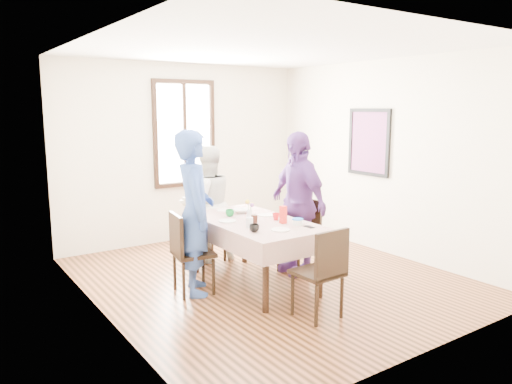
% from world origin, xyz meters
% --- Properties ---
extents(ground, '(4.50, 4.50, 0.00)m').
position_xyz_m(ground, '(0.00, 0.00, 0.00)').
color(ground, '#311B0A').
rests_on(ground, ground).
extents(back_wall, '(4.00, 0.00, 4.00)m').
position_xyz_m(back_wall, '(0.00, 2.25, 1.35)').
color(back_wall, beige).
rests_on(back_wall, ground).
extents(right_wall, '(0.00, 4.50, 4.50)m').
position_xyz_m(right_wall, '(2.00, 0.00, 1.35)').
color(right_wall, beige).
rests_on(right_wall, ground).
extents(window_frame, '(1.02, 0.06, 1.62)m').
position_xyz_m(window_frame, '(0.00, 2.23, 1.65)').
color(window_frame, black).
rests_on(window_frame, back_wall).
extents(window_pane, '(0.90, 0.02, 1.50)m').
position_xyz_m(window_pane, '(0.00, 2.24, 1.65)').
color(window_pane, white).
rests_on(window_pane, back_wall).
extents(art_poster, '(0.04, 0.76, 0.96)m').
position_xyz_m(art_poster, '(1.98, 0.30, 1.55)').
color(art_poster, red).
rests_on(art_poster, right_wall).
extents(dining_table, '(0.84, 1.62, 0.75)m').
position_xyz_m(dining_table, '(-0.28, -0.06, 0.38)').
color(dining_table, black).
rests_on(dining_table, ground).
extents(tablecloth, '(0.96, 1.74, 0.01)m').
position_xyz_m(tablecloth, '(-0.28, -0.06, 0.76)').
color(tablecloth, '#540F0C').
rests_on(tablecloth, dining_table).
extents(chair_left, '(0.48, 0.48, 0.91)m').
position_xyz_m(chair_left, '(-0.98, 0.09, 0.46)').
color(chair_left, black).
rests_on(chair_left, ground).
extents(chair_right, '(0.48, 0.48, 0.91)m').
position_xyz_m(chair_right, '(0.43, -0.01, 0.46)').
color(chair_right, black).
rests_on(chair_right, ground).
extents(chair_far, '(0.42, 0.42, 0.91)m').
position_xyz_m(chair_far, '(-0.28, 1.05, 0.46)').
color(chair_far, black).
rests_on(chair_far, ground).
extents(chair_near, '(0.44, 0.44, 0.91)m').
position_xyz_m(chair_near, '(-0.28, -1.18, 0.46)').
color(chair_near, black).
rests_on(chair_near, ground).
extents(person_left, '(0.64, 0.77, 1.81)m').
position_xyz_m(person_left, '(-0.96, 0.09, 0.91)').
color(person_left, '#2D4890').
rests_on(person_left, ground).
extents(person_far, '(0.80, 0.65, 1.55)m').
position_xyz_m(person_far, '(-0.28, 1.03, 0.77)').
color(person_far, beige).
rests_on(person_far, ground).
extents(person_right, '(0.51, 1.06, 1.76)m').
position_xyz_m(person_right, '(0.41, -0.01, 0.88)').
color(person_right, '#5A3079').
rests_on(person_right, ground).
extents(mug_black, '(0.13, 0.13, 0.08)m').
position_xyz_m(mug_black, '(-0.57, -0.51, 0.80)').
color(mug_black, black).
rests_on(mug_black, tablecloth).
extents(mug_flag, '(0.12, 0.12, 0.08)m').
position_xyz_m(mug_flag, '(-0.05, -0.20, 0.80)').
color(mug_flag, red).
rests_on(mug_flag, tablecloth).
extents(mug_green, '(0.14, 0.14, 0.08)m').
position_xyz_m(mug_green, '(-0.39, 0.27, 0.80)').
color(mug_green, '#0C7226').
rests_on(mug_green, tablecloth).
extents(serving_bowl, '(0.26, 0.26, 0.05)m').
position_xyz_m(serving_bowl, '(-0.18, 0.36, 0.79)').
color(serving_bowl, white).
rests_on(serving_bowl, tablecloth).
extents(juice_carton, '(0.06, 0.06, 0.20)m').
position_xyz_m(juice_carton, '(-0.08, -0.37, 0.86)').
color(juice_carton, red).
rests_on(juice_carton, tablecloth).
extents(butter_tub, '(0.12, 0.12, 0.06)m').
position_xyz_m(butter_tub, '(0.01, -0.52, 0.79)').
color(butter_tub, white).
rests_on(butter_tub, tablecloth).
extents(jam_jar, '(0.07, 0.07, 0.10)m').
position_xyz_m(jam_jar, '(-0.37, -0.22, 0.81)').
color(jam_jar, black).
rests_on(jam_jar, tablecloth).
extents(drinking_glass, '(0.08, 0.08, 0.11)m').
position_xyz_m(drinking_glass, '(-0.49, -0.31, 0.82)').
color(drinking_glass, silver).
rests_on(drinking_glass, tablecloth).
extents(smartphone, '(0.06, 0.13, 0.01)m').
position_xyz_m(smartphone, '(0.04, -0.68, 0.77)').
color(smartphone, black).
rests_on(smartphone, tablecloth).
extents(flower_vase, '(0.06, 0.06, 0.12)m').
position_xyz_m(flower_vase, '(-0.31, -0.03, 0.82)').
color(flower_vase, silver).
rests_on(flower_vase, tablecloth).
extents(plate_left, '(0.20, 0.20, 0.01)m').
position_xyz_m(plate_left, '(-0.55, 0.06, 0.77)').
color(plate_left, white).
rests_on(plate_left, tablecloth).
extents(plate_right, '(0.20, 0.20, 0.01)m').
position_xyz_m(plate_right, '(-0.00, 0.06, 0.77)').
color(plate_right, white).
rests_on(plate_right, tablecloth).
extents(plate_far, '(0.20, 0.20, 0.01)m').
position_xyz_m(plate_far, '(-0.27, 0.58, 0.77)').
color(plate_far, white).
rests_on(plate_far, tablecloth).
extents(plate_near, '(0.20, 0.20, 0.01)m').
position_xyz_m(plate_near, '(-0.30, -0.61, 0.77)').
color(plate_near, white).
rests_on(plate_near, tablecloth).
extents(butter_lid, '(0.12, 0.12, 0.01)m').
position_xyz_m(butter_lid, '(0.01, -0.52, 0.83)').
color(butter_lid, blue).
rests_on(butter_lid, butter_tub).
extents(flower_bunch, '(0.09, 0.09, 0.10)m').
position_xyz_m(flower_bunch, '(-0.31, -0.03, 0.93)').
color(flower_bunch, yellow).
rests_on(flower_bunch, flower_vase).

